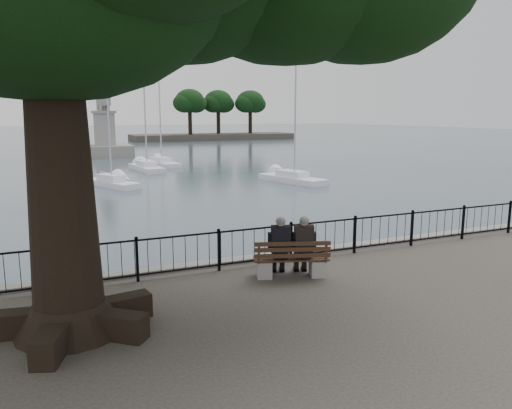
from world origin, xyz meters
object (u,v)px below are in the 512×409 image
person_left (280,248)px  person_right (303,248)px  bench (291,264)px  lion_monument (105,138)px

person_left → person_right: bearing=-19.2°
bench → person_right: bearing=0.5°
person_left → lion_monument: bearing=87.9°
person_right → bench: bearing=-179.5°
person_left → bench: bearing=-40.4°
person_right → lion_monument: bearing=88.5°
person_left → lion_monument: (1.80, 48.40, 0.38)m
bench → person_left: bearing=139.6°
person_left → person_right: (0.52, -0.18, 0.00)m
bench → lion_monument: (1.58, 48.59, 0.74)m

